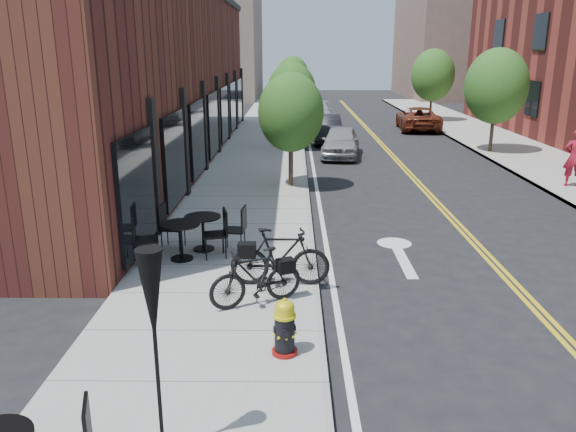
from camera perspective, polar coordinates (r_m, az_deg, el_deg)
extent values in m
plane|color=black|center=(10.90, 3.22, -8.43)|extent=(120.00, 120.00, 0.00)
cube|color=#9E9B93|center=(20.44, -3.63, 3.63)|extent=(4.00, 70.00, 0.12)
cube|color=#421915|center=(24.65, -13.89, 13.46)|extent=(5.00, 28.00, 7.00)
cube|color=#726656|center=(58.37, -7.10, 16.72)|extent=(8.00, 14.00, 10.00)
cube|color=brown|center=(62.13, 16.74, 17.08)|extent=(10.00, 16.00, 12.00)
cylinder|color=#382B1E|center=(19.23, 0.29, 5.48)|extent=(0.16, 0.16, 1.61)
ellipsoid|color=#2C581B|center=(18.98, 0.30, 10.48)|extent=(2.20, 2.20, 2.64)
cylinder|color=#382B1E|center=(27.12, 0.38, 8.76)|extent=(0.16, 0.16, 1.68)
ellipsoid|color=#2C581B|center=(26.95, 0.39, 12.47)|extent=(2.30, 2.30, 2.76)
cylinder|color=#382B1E|center=(35.07, 0.43, 10.42)|extent=(0.16, 0.16, 1.57)
ellipsoid|color=#2C581B|center=(34.94, 0.43, 13.08)|extent=(2.10, 2.10, 2.52)
cylinder|color=#382B1E|center=(43.03, 0.46, 11.63)|extent=(0.16, 0.16, 1.71)
ellipsoid|color=#2C581B|center=(42.92, 0.47, 14.05)|extent=(2.40, 2.40, 2.88)
cylinder|color=#382B1E|center=(27.67, 20.00, 8.08)|extent=(0.16, 0.16, 1.82)
ellipsoid|color=#2C581B|center=(27.48, 20.42, 12.26)|extent=(2.80, 2.80, 3.36)
cylinder|color=#382B1E|center=(39.12, 14.29, 10.73)|extent=(0.16, 0.16, 1.82)
ellipsoid|color=#2C581B|center=(38.99, 14.50, 13.70)|extent=(2.80, 2.80, 3.36)
cylinder|color=maroon|center=(8.85, -0.34, -13.59)|extent=(0.47, 0.47, 0.06)
cylinder|color=black|center=(8.71, -0.35, -11.89)|extent=(0.36, 0.36, 0.60)
cylinder|color=yellow|center=(8.57, -0.35, -10.07)|extent=(0.41, 0.41, 0.04)
cylinder|color=yellow|center=(8.53, -0.35, -9.60)|extent=(0.35, 0.35, 0.14)
ellipsoid|color=yellow|center=(8.50, -0.35, -9.11)|extent=(0.34, 0.34, 0.17)
cylinder|color=yellow|center=(8.46, -0.35, -8.57)|extent=(0.06, 0.06, 0.06)
imported|color=black|center=(10.20, -3.27, -6.23)|extent=(1.82, 1.20, 1.07)
imported|color=black|center=(11.00, -0.81, -4.17)|extent=(1.96, 0.56, 1.18)
cylinder|color=black|center=(12.75, -10.71, -4.25)|extent=(0.61, 0.61, 0.03)
cylinder|color=black|center=(12.62, -10.81, -2.58)|extent=(0.08, 0.08, 0.80)
cylinder|color=black|center=(12.50, -10.91, -0.83)|extent=(1.05, 1.05, 0.03)
cylinder|color=black|center=(13.28, -8.54, -3.30)|extent=(0.54, 0.54, 0.03)
cylinder|color=black|center=(13.16, -8.61, -1.73)|extent=(0.07, 0.07, 0.78)
cylinder|color=black|center=(13.04, -8.68, -0.08)|extent=(0.93, 0.93, 0.03)
cylinder|color=black|center=(6.48, -13.22, -13.89)|extent=(0.04, 0.04, 2.42)
cone|color=black|center=(6.15, -13.67, -7.99)|extent=(0.29, 0.29, 1.07)
imported|color=gray|center=(25.40, 5.37, 7.52)|extent=(2.11, 4.14, 1.35)
imported|color=black|center=(29.57, 3.82, 8.87)|extent=(1.70, 4.35, 1.41)
imported|color=#A5A5A9|center=(37.76, 3.02, 10.45)|extent=(1.95, 4.57, 1.31)
imported|color=maroon|center=(34.98, 13.07, 9.63)|extent=(2.68, 5.12, 1.38)
imported|color=maroon|center=(21.43, 27.12, 5.29)|extent=(0.83, 0.66, 1.96)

